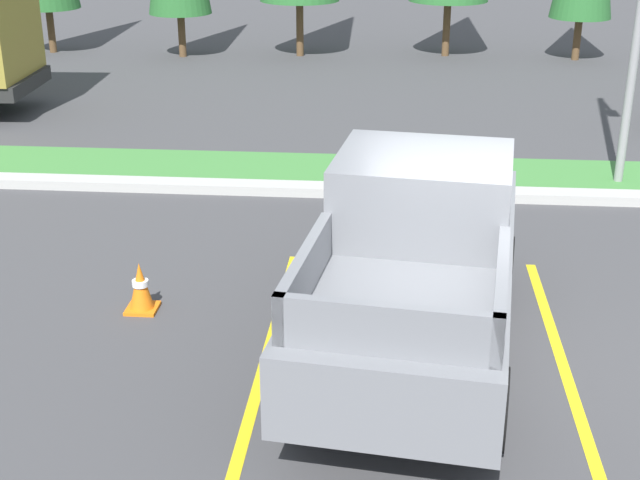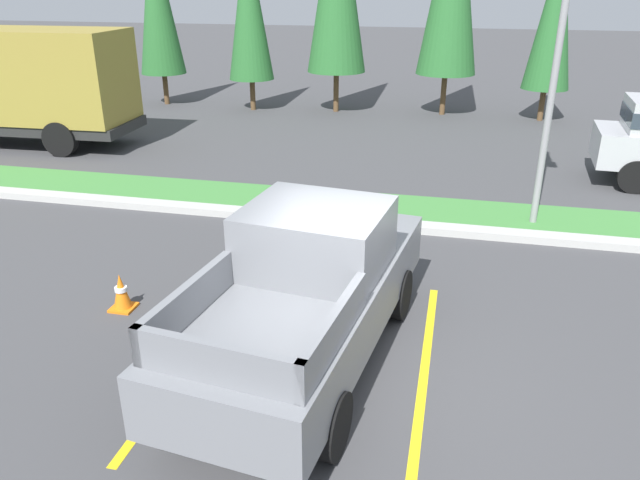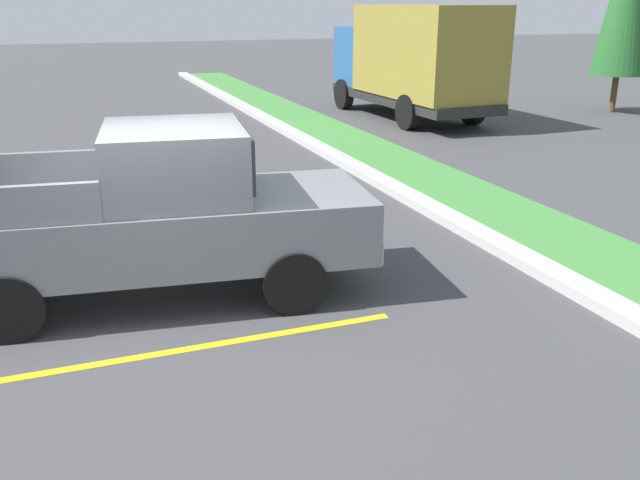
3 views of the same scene
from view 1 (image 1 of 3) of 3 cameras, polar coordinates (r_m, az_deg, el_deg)
The scene contains 7 objects.
ground_plane at distance 9.72m, azimuth 10.08°, elevation -7.30°, with size 120.00×120.00×0.00m, color #424244.
parking_line_near at distance 9.81m, azimuth -3.20°, elevation -6.64°, with size 0.12×4.80×0.01m, color yellow.
parking_line_far at distance 9.90m, azimuth 15.01°, elevation -7.17°, with size 0.12×4.80×0.01m, color yellow.
curb_strip at distance 14.25m, azimuth 8.54°, elevation 2.95°, with size 56.00×0.40×0.15m, color #B2B2AD.
grass_median at distance 15.30m, azimuth 8.31°, elevation 4.16°, with size 56.00×1.80×0.06m, color #42843D.
pickup_truck_main at distance 9.32m, azimuth 6.23°, elevation -1.28°, with size 2.54×5.42×2.10m.
traffic_cone at distance 10.61m, azimuth -11.32°, elevation -2.97°, with size 0.36×0.36×0.60m.
Camera 1 is at (-0.97, -8.42, 4.76)m, focal length 50.38 mm.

